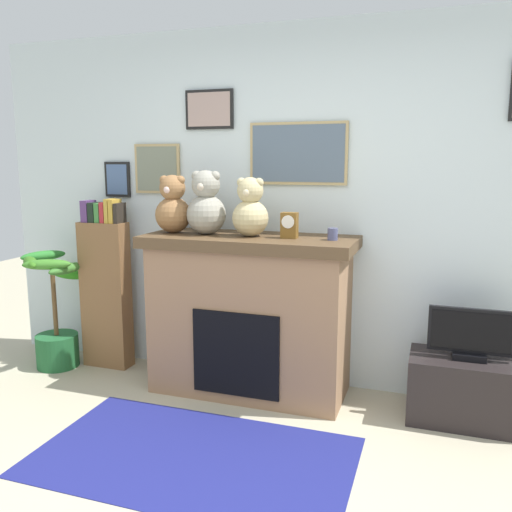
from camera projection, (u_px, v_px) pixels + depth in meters
back_wall at (315, 209)px, 3.90m from camera, size 5.20×0.15×2.60m
fireplace at (250, 314)px, 3.83m from camera, size 1.48×0.63×1.14m
bookshelf at (106, 288)px, 4.29m from camera, size 0.39×0.16×1.36m
potted_plant at (56, 323)px, 4.32m from camera, size 0.55×0.55×0.93m
tv_stand at (466, 390)px, 3.41m from camera, size 0.71×0.40×0.42m
television at (470, 336)px, 3.35m from camera, size 0.51×0.14×0.33m
area_rug at (193, 456)px, 3.03m from camera, size 1.79×1.04×0.01m
candle_jar at (333, 234)px, 3.52m from camera, size 0.07×0.07×0.08m
mantel_clock at (289, 225)px, 3.60m from camera, size 0.11×0.08×0.17m
teddy_bear_grey at (173, 207)px, 3.86m from camera, size 0.26×0.26×0.42m
teddy_bear_tan at (206, 206)px, 3.78m from camera, size 0.28×0.28×0.45m
teddy_bear_cream at (250, 210)px, 3.68m from camera, size 0.25×0.25×0.40m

